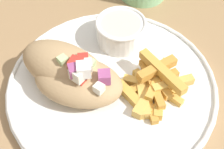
# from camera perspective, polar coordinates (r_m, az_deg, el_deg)

# --- Properties ---
(table) EXTENTS (1.30, 1.30, 0.72)m
(table) POSITION_cam_1_polar(r_m,az_deg,el_deg) (0.54, 0.20, -1.85)
(table) COLOR #9E7A51
(table) RESTS_ON ground_plane
(plate) EXTENTS (0.29, 0.29, 0.02)m
(plate) POSITION_cam_1_polar(r_m,az_deg,el_deg) (0.44, 0.00, -1.97)
(plate) COLOR white
(plate) RESTS_ON table
(pita_sandwich_near) EXTENTS (0.14, 0.12, 0.06)m
(pita_sandwich_near) POSITION_cam_1_polar(r_m,az_deg,el_deg) (0.41, -6.11, -1.28)
(pita_sandwich_near) COLOR tan
(pita_sandwich_near) RESTS_ON plate
(pita_sandwich_far) EXTENTS (0.15, 0.13, 0.07)m
(pita_sandwich_far) POSITION_cam_1_polar(r_m,az_deg,el_deg) (0.42, -8.66, 1.36)
(pita_sandwich_far) COLOR tan
(pita_sandwich_far) RESTS_ON plate
(fries_pile) EXTENTS (0.10, 0.10, 0.04)m
(fries_pile) POSITION_cam_1_polar(r_m,az_deg,el_deg) (0.42, 7.51, -2.15)
(fries_pile) COLOR gold
(fries_pile) RESTS_ON plate
(sauce_ramekin) EXTENTS (0.08, 0.08, 0.04)m
(sauce_ramekin) POSITION_cam_1_polar(r_m,az_deg,el_deg) (0.48, 1.61, 8.08)
(sauce_ramekin) COLOR white
(sauce_ramekin) RESTS_ON plate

